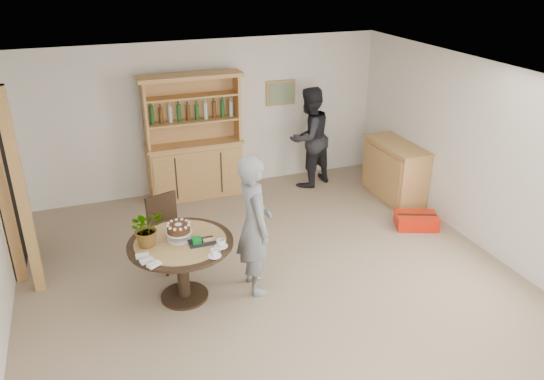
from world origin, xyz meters
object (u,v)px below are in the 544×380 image
Objects in this scene: hutch at (195,156)px; sideboard at (395,171)px; dining_chair at (167,226)px; adult_person at (309,137)px; dining_table at (181,253)px; red_suitcase at (416,221)px; teen_boy at (254,225)px.

sideboard is at bearing -22.21° from hutch.
adult_person is at bearing 14.24° from dining_chair.
hutch is 1.18× the size of adult_person.
hutch is at bearing 74.25° from dining_table.
dining_chair is 1.34× the size of red_suitcase.
adult_person is 2.33m from red_suitcase.
dining_chair is at bearing -112.38° from hutch.
dining_table is (-0.79, -2.81, -0.08)m from hutch.
sideboard is 1.54m from adult_person.
adult_person reaches higher than dining_table.
adult_person reaches higher than red_suitcase.
teen_boy reaches higher than sideboard.
teen_boy is (0.87, -0.93, 0.32)m from dining_chair.
hutch is at bearing 162.57° from red_suitcase.
dining_table is 1.27× the size of dining_chair.
red_suitcase is at bearing -39.03° from hutch.
sideboard is at bearing -7.18° from dining_chair.
adult_person is (1.88, 2.67, 0.00)m from teen_boy.
dining_chair is at bearing 8.93° from adult_person.
hutch is 1.70× the size of dining_table.
adult_person is at bearing 137.79° from sideboard.
sideboard reaches higher than red_suitcase.
hutch reaches higher than red_suitcase.
red_suitcase is (3.62, -0.29, -0.43)m from dining_chair.
dining_chair is 1.31m from teen_boy.
adult_person is 2.45× the size of red_suitcase.
hutch is 2.15m from dining_chair.
sideboard is 0.73× the size of adult_person.
sideboard is at bearing 98.47° from red_suitcase.
hutch is at bearing -30.49° from adult_person.
adult_person reaches higher than sideboard.
teen_boy reaches higher than red_suitcase.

